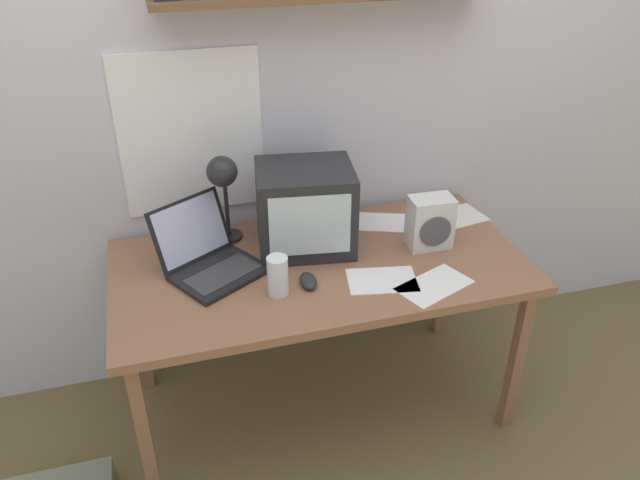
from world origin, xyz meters
TOP-DOWN VIEW (x-y plane):
  - ground_plane at (0.00, 0.00)m, footprint 12.00×12.00m
  - back_wall at (0.00, 0.44)m, footprint 5.60×0.24m
  - corner_desk at (0.00, 0.00)m, footprint 1.54×0.77m
  - crt_monitor at (-0.02, 0.14)m, footprint 0.40×0.36m
  - laptop at (-0.41, 0.08)m, footprint 0.43×0.43m
  - desk_lamp at (-0.31, 0.22)m, footprint 0.12×0.18m
  - juice_glass at (-0.19, -0.15)m, footprint 0.07×0.07m
  - space_heater at (0.44, 0.00)m, footprint 0.17×0.12m
  - computer_mouse at (-0.08, -0.13)m, footprint 0.07×0.11m
  - printed_handout at (0.35, -0.26)m, footprint 0.30×0.24m
  - loose_paper_near_laptop at (0.18, -0.18)m, footprint 0.28×0.21m
  - open_notebook at (0.34, 0.23)m, footprint 0.27×0.23m
  - loose_paper_near_monitor at (0.65, 0.18)m, footprint 0.26×0.20m

SIDE VIEW (x-z plane):
  - ground_plane at x=0.00m, z-range 0.00..0.00m
  - corner_desk at x=0.00m, z-range 0.30..1.03m
  - printed_handout at x=0.35m, z-range 0.72..0.73m
  - loose_paper_near_laptop at x=0.18m, z-range 0.72..0.73m
  - open_notebook at x=0.34m, z-range 0.72..0.73m
  - loose_paper_near_monitor at x=0.65m, z-range 0.72..0.73m
  - computer_mouse at x=-0.08m, z-range 0.72..0.76m
  - laptop at x=-0.41m, z-range 0.66..0.91m
  - juice_glass at x=-0.19m, z-range 0.72..0.86m
  - space_heater at x=0.44m, z-range 0.72..0.93m
  - crt_monitor at x=-0.02m, z-range 0.72..1.05m
  - desk_lamp at x=-0.31m, z-range 0.82..1.20m
  - back_wall at x=0.00m, z-range 0.01..2.61m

